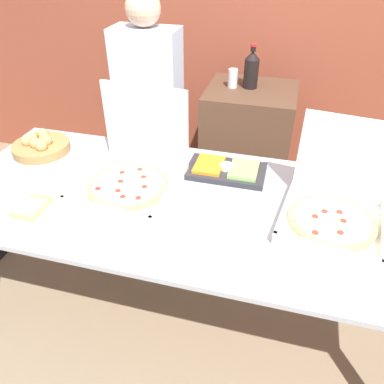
{
  "coord_description": "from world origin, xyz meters",
  "views": [
    {
      "loc": [
        0.36,
        -1.36,
        1.96
      ],
      "look_at": [
        0.0,
        0.0,
        0.96
      ],
      "focal_mm": 35.0,
      "sensor_mm": 36.0,
      "label": 1
    }
  ],
  "objects_px": {
    "person_guest_plaid": "(151,125)",
    "veggie_tray": "(226,170)",
    "paper_plate_front_right": "(33,208)",
    "soda_bottle": "(251,69)",
    "soda_can_silver": "(233,78)",
    "pizza_box_far_left": "(335,206)",
    "pizza_box_near_left": "(133,171)",
    "bread_basket": "(41,145)"
  },
  "relations": [
    {
      "from": "person_guest_plaid",
      "to": "veggie_tray",
      "type": "bearing_deg",
      "value": 139.88
    },
    {
      "from": "paper_plate_front_right",
      "to": "veggie_tray",
      "type": "xyz_separation_m",
      "value": [
        0.79,
        0.53,
        0.01
      ]
    },
    {
      "from": "soda_bottle",
      "to": "soda_can_silver",
      "type": "xyz_separation_m",
      "value": [
        -0.12,
        -0.03,
        -0.06
      ]
    },
    {
      "from": "paper_plate_front_right",
      "to": "person_guest_plaid",
      "type": "distance_m",
      "value": 1.05
    },
    {
      "from": "pizza_box_far_left",
      "to": "paper_plate_front_right",
      "type": "bearing_deg",
      "value": -159.62
    },
    {
      "from": "pizza_box_far_left",
      "to": "pizza_box_near_left",
      "type": "distance_m",
      "value": 0.94
    },
    {
      "from": "soda_bottle",
      "to": "person_guest_plaid",
      "type": "xyz_separation_m",
      "value": [
        -0.59,
        -0.37,
        -0.3
      ]
    },
    {
      "from": "bread_basket",
      "to": "paper_plate_front_right",
      "type": "bearing_deg",
      "value": -60.83
    },
    {
      "from": "paper_plate_front_right",
      "to": "person_guest_plaid",
      "type": "height_order",
      "value": "person_guest_plaid"
    },
    {
      "from": "soda_bottle",
      "to": "person_guest_plaid",
      "type": "height_order",
      "value": "person_guest_plaid"
    },
    {
      "from": "paper_plate_front_right",
      "to": "pizza_box_far_left",
      "type": "bearing_deg",
      "value": 12.19
    },
    {
      "from": "paper_plate_front_right",
      "to": "person_guest_plaid",
      "type": "bearing_deg",
      "value": 79.75
    },
    {
      "from": "soda_can_silver",
      "to": "bread_basket",
      "type": "bearing_deg",
      "value": -136.47
    },
    {
      "from": "pizza_box_near_left",
      "to": "bread_basket",
      "type": "xyz_separation_m",
      "value": [
        -0.64,
        0.17,
        -0.04
      ]
    },
    {
      "from": "bread_basket",
      "to": "person_guest_plaid",
      "type": "relative_size",
      "value": 0.19
    },
    {
      "from": "pizza_box_far_left",
      "to": "bread_basket",
      "type": "bearing_deg",
      "value": -179.26
    },
    {
      "from": "pizza_box_near_left",
      "to": "paper_plate_front_right",
      "type": "distance_m",
      "value": 0.48
    },
    {
      "from": "person_guest_plaid",
      "to": "paper_plate_front_right",
      "type": "bearing_deg",
      "value": 79.75
    },
    {
      "from": "soda_bottle",
      "to": "pizza_box_near_left",
      "type": "bearing_deg",
      "value": -110.86
    },
    {
      "from": "person_guest_plaid",
      "to": "pizza_box_far_left",
      "type": "bearing_deg",
      "value": 146.1
    },
    {
      "from": "pizza_box_near_left",
      "to": "person_guest_plaid",
      "type": "bearing_deg",
      "value": 108.07
    },
    {
      "from": "pizza_box_far_left",
      "to": "veggie_tray",
      "type": "distance_m",
      "value": 0.58
    },
    {
      "from": "paper_plate_front_right",
      "to": "pizza_box_near_left",
      "type": "bearing_deg",
      "value": 40.84
    },
    {
      "from": "pizza_box_near_left",
      "to": "person_guest_plaid",
      "type": "height_order",
      "value": "person_guest_plaid"
    },
    {
      "from": "soda_can_silver",
      "to": "soda_bottle",
      "type": "bearing_deg",
      "value": 12.94
    },
    {
      "from": "pizza_box_far_left",
      "to": "paper_plate_front_right",
      "type": "xyz_separation_m",
      "value": [
        -1.31,
        -0.28,
        -0.06
      ]
    },
    {
      "from": "veggie_tray",
      "to": "soda_can_silver",
      "type": "xyz_separation_m",
      "value": [
        -0.13,
        0.85,
        0.19
      ]
    },
    {
      "from": "veggie_tray",
      "to": "person_guest_plaid",
      "type": "distance_m",
      "value": 0.79
    },
    {
      "from": "pizza_box_far_left",
      "to": "veggie_tray",
      "type": "bearing_deg",
      "value": 162.83
    },
    {
      "from": "veggie_tray",
      "to": "soda_can_silver",
      "type": "relative_size",
      "value": 3.24
    },
    {
      "from": "paper_plate_front_right",
      "to": "soda_bottle",
      "type": "xyz_separation_m",
      "value": [
        0.78,
        1.4,
        0.26
      ]
    },
    {
      "from": "soda_can_silver",
      "to": "paper_plate_front_right",
      "type": "bearing_deg",
      "value": -115.68
    },
    {
      "from": "soda_can_silver",
      "to": "veggie_tray",
      "type": "bearing_deg",
      "value": -81.56
    },
    {
      "from": "pizza_box_far_left",
      "to": "person_guest_plaid",
      "type": "distance_m",
      "value": 1.35
    },
    {
      "from": "paper_plate_front_right",
      "to": "soda_bottle",
      "type": "height_order",
      "value": "soda_bottle"
    },
    {
      "from": "soda_bottle",
      "to": "pizza_box_far_left",
      "type": "bearing_deg",
      "value": -64.81
    },
    {
      "from": "paper_plate_front_right",
      "to": "soda_can_silver",
      "type": "relative_size",
      "value": 2.01
    },
    {
      "from": "soda_can_silver",
      "to": "pizza_box_near_left",
      "type": "bearing_deg",
      "value": -105.71
    },
    {
      "from": "bread_basket",
      "to": "soda_bottle",
      "type": "bearing_deg",
      "value": 41.04
    },
    {
      "from": "paper_plate_front_right",
      "to": "soda_can_silver",
      "type": "xyz_separation_m",
      "value": [
        0.66,
        1.38,
        0.2
      ]
    },
    {
      "from": "pizza_box_far_left",
      "to": "veggie_tray",
      "type": "xyz_separation_m",
      "value": [
        -0.52,
        0.25,
        -0.05
      ]
    },
    {
      "from": "pizza_box_far_left",
      "to": "paper_plate_front_right",
      "type": "distance_m",
      "value": 1.34
    }
  ]
}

